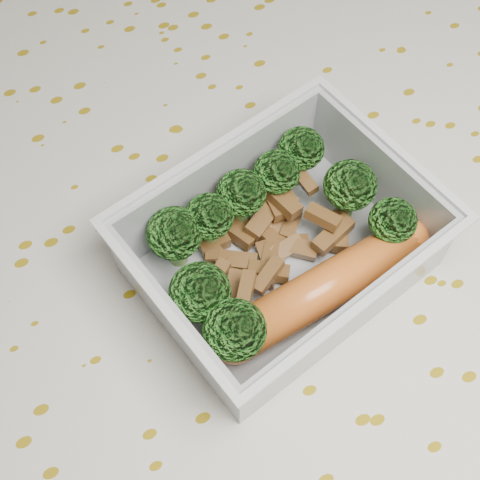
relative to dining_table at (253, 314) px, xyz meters
name	(u,v)px	position (x,y,z in m)	size (l,w,h in m)	color
ground_plane	(246,468)	(0.00, 0.00, -0.67)	(4.00, 4.00, 0.00)	olive
dining_table	(253,314)	(0.00, 0.00, 0.00)	(1.40, 0.90, 0.75)	brown
tablecloth	(254,288)	(0.00, 0.00, 0.05)	(1.46, 0.96, 0.19)	silver
lunch_container	(281,252)	(0.01, -0.01, 0.11)	(0.21, 0.18, 0.06)	silver
broccoli_florets	(259,230)	(0.00, 0.00, 0.13)	(0.16, 0.13, 0.05)	#608C3F
meat_pile	(270,239)	(0.01, 0.01, 0.10)	(0.12, 0.09, 0.03)	brown
sausage	(324,288)	(0.03, -0.04, 0.11)	(0.16, 0.04, 0.03)	#CF6421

